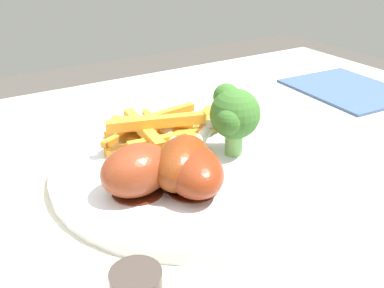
{
  "coord_description": "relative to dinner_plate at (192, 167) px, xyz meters",
  "views": [
    {
      "loc": [
        0.16,
        0.32,
        0.97
      ],
      "look_at": [
        -0.05,
        -0.02,
        0.77
      ],
      "focal_mm": 41.52,
      "sensor_mm": 36.0,
      "label": 1
    }
  ],
  "objects": [
    {
      "name": "broccoli_floret_front",
      "position": [
        -0.05,
        0.0,
        0.05
      ],
      "size": [
        0.06,
        0.06,
        0.07
      ],
      "color": "#77B75E",
      "rests_on": "dinner_plate"
    },
    {
      "name": "dinner_plate",
      "position": [
        0.0,
        0.0,
        0.0
      ],
      "size": [
        0.28,
        0.28,
        0.01
      ],
      "primitive_type": "cylinder",
      "color": "silver",
      "rests_on": "dining_table"
    },
    {
      "name": "chicken_drumstick_extra",
      "position": [
        0.03,
        0.04,
        0.03
      ],
      "size": [
        0.07,
        0.14,
        0.04
      ],
      "color": "#581A0B",
      "rests_on": "dinner_plate"
    },
    {
      "name": "napkin",
      "position": [
        -0.34,
        -0.09,
        -0.0
      ],
      "size": [
        0.15,
        0.18,
        0.0
      ],
      "primitive_type": "cube",
      "rotation": [
        0.0,
        0.0,
        1.52
      ],
      "color": "#3D5684",
      "rests_on": "dining_table"
    },
    {
      "name": "carrot_fries_pile",
      "position": [
        0.01,
        -0.05,
        0.02
      ],
      "size": [
        0.15,
        0.12,
        0.04
      ],
      "color": "orange",
      "rests_on": "dinner_plate"
    },
    {
      "name": "chicken_drumstick_far",
      "position": [
        0.07,
        0.02,
        0.03
      ],
      "size": [
        0.11,
        0.06,
        0.04
      ],
      "color": "#5C1F10",
      "rests_on": "dinner_plate"
    },
    {
      "name": "chicken_drumstick_near",
      "position": [
        0.03,
        0.03,
        0.03
      ],
      "size": [
        0.12,
        0.11,
        0.05
      ],
      "color": "#541D0A",
      "rests_on": "dinner_plate"
    }
  ]
}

